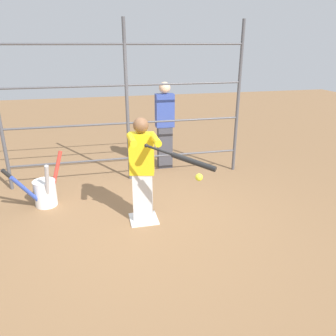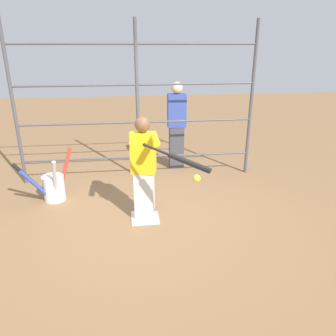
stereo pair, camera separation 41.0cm
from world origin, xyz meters
The scene contains 8 objects.
ground_plane centered at (0.00, 0.00, 0.00)m, with size 24.00×24.00×0.00m, color olive.
home_plate centered at (0.00, 0.00, 0.01)m, with size 0.40×0.40×0.02m.
fence_backstop centered at (0.00, -1.60, 1.41)m, with size 4.28×0.06×2.83m.
batter centered at (0.00, 0.02, 0.82)m, with size 0.38×0.57×1.52m.
baseball_bat_swinging centered at (-0.42, 0.77, 1.16)m, with size 0.74×0.64×0.21m.
softball_in_flight centered at (-0.62, 0.62, 0.86)m, with size 0.10×0.10×0.10m.
bat_bucket centered at (1.45, -0.79, 0.25)m, with size 0.87×0.68×0.81m.
bystander_behind_fence centered at (-0.78, -2.06, 0.90)m, with size 0.36×0.22×1.74m.
Camera 1 is at (0.61, 4.20, 2.43)m, focal length 35.00 mm.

